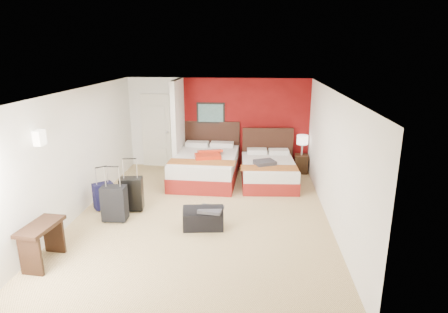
# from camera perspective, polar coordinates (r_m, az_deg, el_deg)

# --- Properties ---
(ground) EXTENTS (6.50, 6.50, 0.00)m
(ground) POSITION_cam_1_polar(r_m,az_deg,el_deg) (7.87, -3.17, -8.57)
(ground) COLOR #D8BD85
(ground) RESTS_ON ground
(room_walls) EXTENTS (5.02, 6.52, 2.50)m
(room_walls) POSITION_cam_1_polar(r_m,az_deg,el_deg) (9.07, -10.89, 2.89)
(room_walls) COLOR white
(room_walls) RESTS_ON ground
(red_accent_panel) EXTENTS (3.50, 0.04, 2.50)m
(red_accent_panel) POSITION_cam_1_polar(r_m,az_deg,el_deg) (10.52, 3.20, 4.90)
(red_accent_panel) COLOR maroon
(red_accent_panel) RESTS_ON ground
(partition_wall) EXTENTS (0.12, 1.20, 2.50)m
(partition_wall) POSITION_cam_1_polar(r_m,az_deg,el_deg) (10.11, -6.89, 4.35)
(partition_wall) COLOR silver
(partition_wall) RESTS_ON ground
(entry_door) EXTENTS (0.82, 0.06, 2.05)m
(entry_door) POSITION_cam_1_polar(r_m,az_deg,el_deg) (10.89, -10.12, 3.84)
(entry_door) COLOR silver
(entry_door) RESTS_ON ground
(bed_left) EXTENTS (1.63, 2.27, 0.67)m
(bed_left) POSITION_cam_1_polar(r_m,az_deg,el_deg) (9.69, -2.79, -1.67)
(bed_left) COLOR white
(bed_left) RESTS_ON ground
(bed_right) EXTENTS (1.41, 1.94, 0.56)m
(bed_right) POSITION_cam_1_polar(r_m,az_deg,el_deg) (9.55, 6.65, -2.36)
(bed_right) COLOR silver
(bed_right) RESTS_ON ground
(red_suitcase_open) EXTENTS (0.81, 0.98, 0.11)m
(red_suitcase_open) POSITION_cam_1_polar(r_m,az_deg,el_deg) (9.47, -2.30, 0.36)
(red_suitcase_open) COLOR red
(red_suitcase_open) RESTS_ON bed_left
(jacket_bundle) EXTENTS (0.58, 0.53, 0.11)m
(jacket_bundle) POSITION_cam_1_polar(r_m,az_deg,el_deg) (9.16, 6.14, -0.95)
(jacket_bundle) COLOR #3F3E44
(jacket_bundle) RESTS_ON bed_right
(nightstand) EXTENTS (0.38, 0.38, 0.50)m
(nightstand) POSITION_cam_1_polar(r_m,az_deg,el_deg) (10.50, 11.51, -1.06)
(nightstand) COLOR #321E10
(nightstand) RESTS_ON ground
(table_lamp) EXTENTS (0.37, 0.37, 0.54)m
(table_lamp) POSITION_cam_1_polar(r_m,az_deg,el_deg) (10.36, 11.67, 1.67)
(table_lamp) COLOR white
(table_lamp) RESTS_ON nightstand
(suitcase_black) EXTENTS (0.49, 0.35, 0.68)m
(suitcase_black) POSITION_cam_1_polar(r_m,az_deg,el_deg) (8.11, -13.68, -5.64)
(suitcase_black) COLOR black
(suitcase_black) RESTS_ON ground
(suitcase_charcoal) EXTENTS (0.47, 0.30, 0.68)m
(suitcase_charcoal) POSITION_cam_1_polar(r_m,az_deg,el_deg) (7.72, -16.12, -6.95)
(suitcase_charcoal) COLOR black
(suitcase_charcoal) RESTS_ON ground
(suitcase_navy) EXTENTS (0.45, 0.43, 0.54)m
(suitcase_navy) POSITION_cam_1_polar(r_m,az_deg,el_deg) (8.37, -17.65, -5.79)
(suitcase_navy) COLOR black
(suitcase_navy) RESTS_ON ground
(duffel_bag) EXTENTS (0.79, 0.48, 0.38)m
(duffel_bag) POSITION_cam_1_polar(r_m,az_deg,el_deg) (7.21, -3.12, -9.33)
(duffel_bag) COLOR black
(duffel_bag) RESTS_ON ground
(jacket_draped) EXTENTS (0.48, 0.42, 0.06)m
(jacket_draped) POSITION_cam_1_polar(r_m,az_deg,el_deg) (7.05, -1.98, -7.96)
(jacket_draped) COLOR #3C3B40
(jacket_draped) RESTS_ON duffel_bag
(desk) EXTENTS (0.46, 0.82, 0.66)m
(desk) POSITION_cam_1_polar(r_m,az_deg,el_deg) (6.69, -25.59, -11.76)
(desk) COLOR black
(desk) RESTS_ON ground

